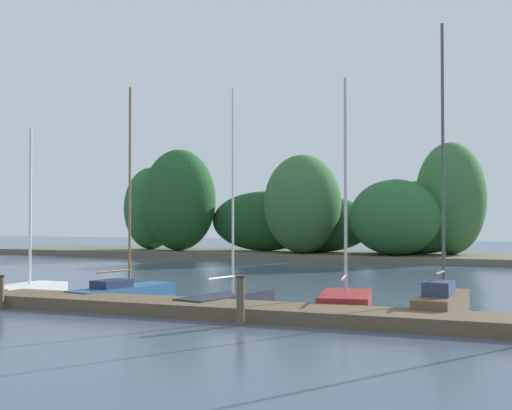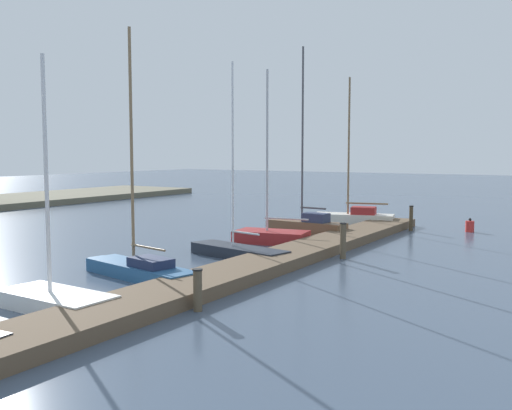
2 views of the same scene
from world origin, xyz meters
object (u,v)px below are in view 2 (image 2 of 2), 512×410
object	(u,v)px
sailboat_3	(138,267)
sailboat_5	(269,235)
sailboat_7	(351,217)
channel_buoy_0	(470,226)
mooring_piling_2	(343,241)
mooring_piling_1	(198,290)
sailboat_4	(235,250)
sailboat_6	(305,225)
mooring_piling_3	(411,218)
sailboat_2	(52,297)

from	to	relation	value
sailboat_3	sailboat_5	size ratio (longest dim) A/B	1.04
sailboat_7	channel_buoy_0	distance (m)	5.49
sailboat_5	mooring_piling_2	size ratio (longest dim) A/B	5.55
mooring_piling_1	sailboat_3	bearing A→B (deg)	62.05
sailboat_4	sailboat_6	size ratio (longest dim) A/B	0.82
sailboat_5	channel_buoy_0	distance (m)	9.62
sailboat_5	sailboat_7	distance (m)	6.98
mooring_piling_1	mooring_piling_2	world-z (taller)	mooring_piling_2
sailboat_7	mooring_piling_3	xyz separation A→B (m)	(-0.59, -3.13, 0.19)
sailboat_4	mooring_piling_1	distance (m)	6.73
sailboat_5	mooring_piling_1	bearing A→B (deg)	100.90
sailboat_3	sailboat_6	distance (m)	10.22
mooring_piling_1	channel_buoy_0	distance (m)	17.02
mooring_piling_3	mooring_piling_2	bearing A→B (deg)	-179.22
sailboat_6	channel_buoy_0	distance (m)	7.53
sailboat_3	mooring_piling_3	world-z (taller)	sailboat_3
mooring_piling_1	channel_buoy_0	bearing A→B (deg)	-8.26
sailboat_2	sailboat_6	distance (m)	13.72
sailboat_2	sailboat_6	bearing A→B (deg)	-86.39
mooring_piling_1	mooring_piling_2	distance (m)	7.74
sailboat_2	mooring_piling_1	world-z (taller)	sailboat_2
sailboat_7	channel_buoy_0	xyz separation A→B (m)	(0.50, -5.47, -0.14)
sailboat_3	sailboat_6	xyz separation A→B (m)	(10.22, -0.17, 0.13)
channel_buoy_0	sailboat_4	bearing A→B (deg)	153.28
sailboat_2	mooring_piling_2	distance (m)	9.85
sailboat_6	mooring_piling_2	distance (m)	5.72
sailboat_3	mooring_piling_2	xyz separation A→B (m)	(5.82, -3.82, 0.30)
mooring_piling_2	channel_buoy_0	world-z (taller)	mooring_piling_2
sailboat_5	sailboat_6	bearing A→B (deg)	-104.58
sailboat_4	sailboat_7	bearing A→B (deg)	-78.27
sailboat_7	mooring_piling_3	distance (m)	3.19
mooring_piling_3	channel_buoy_0	bearing A→B (deg)	-64.95
sailboat_7	sailboat_2	bearing A→B (deg)	76.50
sailboat_2	sailboat_6	world-z (taller)	sailboat_6
sailboat_2	mooring_piling_3	world-z (taller)	sailboat_2
sailboat_4	mooring_piling_3	distance (m)	10.21
sailboat_5	sailboat_3	bearing A→B (deg)	79.94
mooring_piling_2	sailboat_2	bearing A→B (deg)	161.11
mooring_piling_1	mooring_piling_3	bearing A→B (deg)	-0.38
sailboat_4	sailboat_6	distance (m)	6.13
sailboat_3	mooring_piling_1	xyz separation A→B (m)	(-1.92, -3.61, 0.17)
mooring_piling_1	mooring_piling_3	xyz separation A→B (m)	(15.74, -0.10, 0.09)
sailboat_7	mooring_piling_1	world-z (taller)	sailboat_7
sailboat_3	sailboat_4	world-z (taller)	sailboat_3
sailboat_7	channel_buoy_0	world-z (taller)	sailboat_7
channel_buoy_0	mooring_piling_1	bearing A→B (deg)	171.74
sailboat_4	sailboat_5	size ratio (longest dim) A/B	0.97
sailboat_2	sailboat_5	bearing A→B (deg)	-84.84
sailboat_5	mooring_piling_3	bearing A→B (deg)	-130.81
sailboat_5	mooring_piling_1	world-z (taller)	sailboat_5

